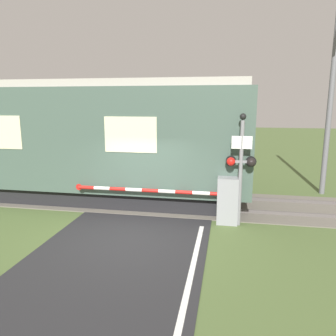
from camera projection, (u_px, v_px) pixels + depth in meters
ground_plane at (132, 236)px, 8.78m from camera, size 80.00×80.00×0.00m
track_bed at (157, 201)px, 11.82m from camera, size 36.00×3.20×0.13m
train at (27, 139)px, 12.29m from camera, size 16.42×3.01×4.24m
crossing_barrier at (217, 199)px, 9.63m from camera, size 5.05×0.44×1.39m
signal_post at (241, 163)px, 9.22m from camera, size 0.86×0.26×3.23m
catenary_pole at (331, 101)px, 12.12m from camera, size 0.20×1.90×6.83m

